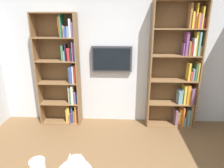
# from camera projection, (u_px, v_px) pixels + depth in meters

# --- Properties ---
(wall_back) EXTENTS (4.52, 0.06, 2.70)m
(wall_back) POSITION_uv_depth(u_px,v_px,m) (116.00, 53.00, 3.60)
(wall_back) COLOR silver
(wall_back) RESTS_ON ground
(bookshelf_left) EXTENTS (0.88, 0.28, 2.24)m
(bookshelf_left) POSITION_uv_depth(u_px,v_px,m) (180.00, 71.00, 3.48)
(bookshelf_left) COLOR brown
(bookshelf_left) RESTS_ON ground
(bookshelf_right) EXTENTS (0.76, 0.28, 2.06)m
(bookshelf_right) POSITION_uv_depth(u_px,v_px,m) (64.00, 72.00, 3.59)
(bookshelf_right) COLOR brown
(bookshelf_right) RESTS_ON ground
(wall_mounted_tv) EXTENTS (0.74, 0.07, 0.46)m
(wall_mounted_tv) POSITION_uv_depth(u_px,v_px,m) (112.00, 59.00, 3.56)
(wall_mounted_tv) COLOR #333338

